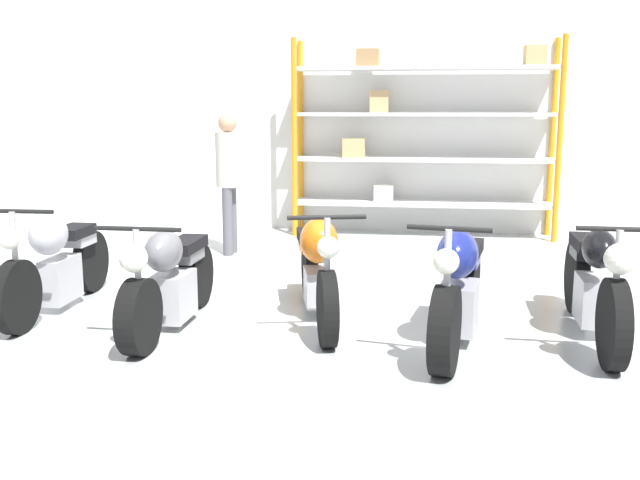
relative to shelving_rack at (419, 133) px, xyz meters
name	(u,v)px	position (x,y,z in m)	size (l,w,h in m)	color
ground_plane	(314,330)	(-0.84, -4.72, -1.50)	(30.00, 30.00, 0.00)	#B2B7B7
back_wall	(363,111)	(-0.84, 0.37, 0.30)	(30.00, 0.08, 3.60)	white
shelving_rack	(419,133)	(0.00, 0.00, 0.00)	(3.77, 0.63, 2.82)	orange
motorcycle_silver	(56,261)	(-3.26, -4.47, -1.03)	(0.67, 2.02, 1.04)	black
motorcycle_grey	(170,280)	(-2.05, -4.83, -1.08)	(0.68, 1.95, 0.98)	black
motorcycle_orange	(317,266)	(-0.85, -4.40, -1.02)	(0.78, 2.08, 1.04)	black
motorcycle_blue	(458,288)	(0.34, -4.92, -1.04)	(0.66, 2.03, 1.05)	black
motorcycle_black	(594,283)	(1.44, -4.62, -1.03)	(0.58, 2.17, 1.03)	black
person_browsing	(229,172)	(-2.37, -1.70, -0.44)	(0.33, 0.33, 1.78)	#595960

